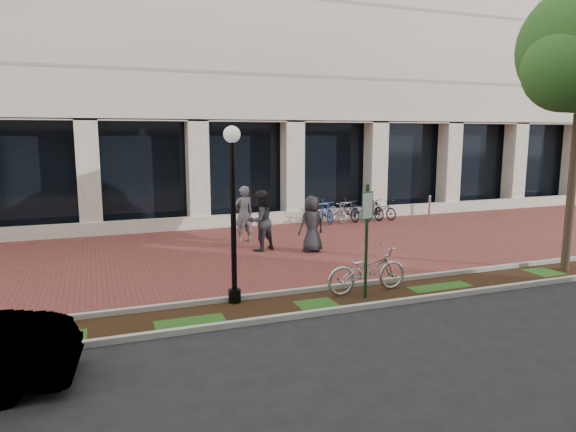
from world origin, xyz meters
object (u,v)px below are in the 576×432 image
object	(u,v)px
locked_bicycle	(367,270)
bike_rack_cluster	(348,211)
pedestrian_right	(312,224)
pedestrian_left	(244,214)
pedestrian_mid	(260,221)
parking_sign	(367,227)
bollard	(429,206)
lamppost	(233,205)

from	to	relation	value
locked_bicycle	bike_rack_cluster	size ratio (longest dim) A/B	0.50
bike_rack_cluster	pedestrian_right	bearing A→B (deg)	-131.45
pedestrian_left	pedestrian_mid	xyz separation A→B (m)	(0.13, -1.45, -0.00)
parking_sign	pedestrian_mid	size ratio (longest dim) A/B	1.34
parking_sign	pedestrian_right	xyz separation A→B (m)	(0.71, 4.68, -0.75)
pedestrian_mid	bollard	bearing A→B (deg)	179.50
bollard	pedestrian_right	bearing A→B (deg)	-149.49
pedestrian_right	bike_rack_cluster	xyz separation A→B (m)	(3.76, 4.73, -0.44)
parking_sign	pedestrian_mid	distance (m)	5.53
locked_bicycle	bollard	size ratio (longest dim) A/B	2.16
pedestrian_mid	pedestrian_left	bearing A→B (deg)	-107.85
parking_sign	pedestrian_mid	bearing A→B (deg)	80.27
bollard	pedestrian_mid	bearing A→B (deg)	-157.50
lamppost	bollard	xyz separation A→B (m)	(11.33, 8.50, -1.71)
locked_bicycle	pedestrian_mid	xyz separation A→B (m)	(-1.00, 5.05, 0.42)
pedestrian_left	parking_sign	bearing A→B (deg)	87.62
lamppost	bollard	distance (m)	14.26
bollard	bike_rack_cluster	bearing A→B (deg)	177.76
bollard	bike_rack_cluster	size ratio (longest dim) A/B	0.23
parking_sign	lamppost	size ratio (longest dim) A/B	0.67
bollard	pedestrian_left	bearing A→B (deg)	-165.77
parking_sign	pedestrian_right	bearing A→B (deg)	63.79
pedestrian_mid	pedestrian_right	world-z (taller)	pedestrian_mid
pedestrian_left	pedestrian_mid	size ratio (longest dim) A/B	1.00
lamppost	bike_rack_cluster	world-z (taller)	lamppost
parking_sign	lamppost	world-z (taller)	lamppost
bike_rack_cluster	locked_bicycle	bearing A→B (deg)	-118.04
pedestrian_right	locked_bicycle	bearing A→B (deg)	75.59
lamppost	pedestrian_right	bearing A→B (deg)	47.74
lamppost	bollard	size ratio (longest dim) A/B	4.03
bollard	bike_rack_cluster	world-z (taller)	bike_rack_cluster
locked_bicycle	bike_rack_cluster	world-z (taller)	locked_bicycle
pedestrian_mid	pedestrian_right	bearing A→B (deg)	129.69
locked_bicycle	bike_rack_cluster	bearing A→B (deg)	-26.77
pedestrian_left	bollard	distance (m)	9.67
pedestrian_left	bike_rack_cluster	bearing A→B (deg)	-164.38
pedestrian_left	bike_rack_cluster	xyz separation A→B (m)	(5.35, 2.53, -0.52)
parking_sign	bollard	size ratio (longest dim) A/B	2.71
parking_sign	pedestrian_mid	world-z (taller)	parking_sign
lamppost	pedestrian_left	xyz separation A→B (m)	(1.97, 6.12, -1.22)
locked_bicycle	bollard	distance (m)	12.10
lamppost	pedestrian_mid	bearing A→B (deg)	65.79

